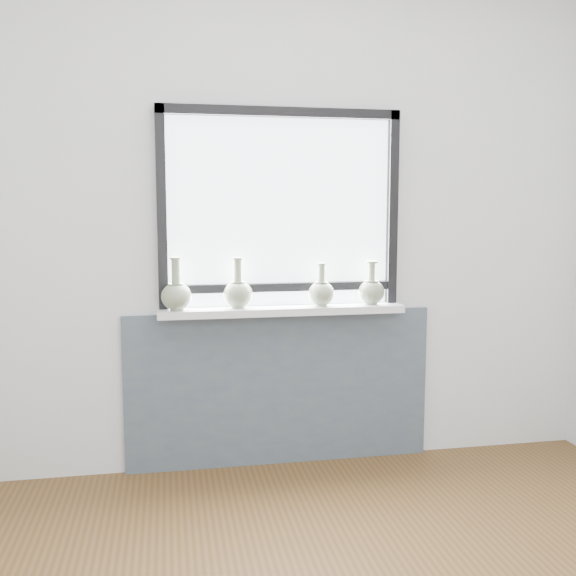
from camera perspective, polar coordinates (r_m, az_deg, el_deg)
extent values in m
cube|color=silver|center=(3.50, -0.79, 5.07)|extent=(3.60, 0.02, 2.60)
cube|color=#4A5961|center=(3.61, -0.69, -8.90)|extent=(1.70, 0.03, 0.86)
cube|color=white|center=(3.44, -0.50, -1.99)|extent=(1.32, 0.18, 0.04)
cube|color=black|center=(3.40, -11.17, 6.98)|extent=(0.05, 0.06, 1.05)
cube|color=black|center=(3.61, 9.23, 7.02)|extent=(0.05, 0.06, 1.05)
cube|color=black|center=(3.49, -0.67, 15.36)|extent=(1.30, 0.06, 0.05)
cube|color=black|center=(3.47, -0.64, 0.09)|extent=(1.20, 0.05, 0.04)
cube|color=white|center=(3.47, -0.73, 6.70)|extent=(1.20, 0.01, 1.00)
cylinder|color=gray|center=(3.36, -9.86, -1.90)|extent=(0.07, 0.07, 0.01)
ellipsoid|color=gray|center=(3.35, -9.89, -0.75)|extent=(0.16, 0.16, 0.14)
cone|color=gray|center=(3.35, -9.91, 0.17)|extent=(0.09, 0.09, 0.03)
cylinder|color=gray|center=(3.34, -9.93, 1.32)|extent=(0.04, 0.04, 0.14)
cylinder|color=gray|center=(3.33, -9.96, 2.62)|extent=(0.06, 0.06, 0.01)
cylinder|color=gray|center=(3.41, -4.46, -1.69)|extent=(0.07, 0.07, 0.01)
ellipsoid|color=gray|center=(3.40, -4.47, -0.57)|extent=(0.16, 0.16, 0.14)
cone|color=gray|center=(3.39, -4.48, 0.34)|extent=(0.09, 0.09, 0.03)
cylinder|color=gray|center=(3.39, -4.49, 1.40)|extent=(0.05, 0.05, 0.13)
cylinder|color=gray|center=(3.38, -4.50, 2.62)|extent=(0.06, 0.06, 0.01)
cylinder|color=gray|center=(3.47, 2.98, -1.52)|extent=(0.06, 0.06, 0.01)
ellipsoid|color=gray|center=(3.47, 2.99, -0.50)|extent=(0.14, 0.14, 0.13)
cone|color=gray|center=(3.46, 2.99, 0.32)|extent=(0.08, 0.08, 0.03)
cylinder|color=gray|center=(3.45, 3.00, 1.16)|extent=(0.04, 0.04, 0.11)
cylinder|color=gray|center=(3.45, 3.00, 2.14)|extent=(0.05, 0.05, 0.01)
cylinder|color=gray|center=(3.55, 7.40, -1.37)|extent=(0.07, 0.07, 0.01)
ellipsoid|color=gray|center=(3.55, 7.42, -0.37)|extent=(0.14, 0.14, 0.13)
cone|color=gray|center=(3.54, 7.43, 0.44)|extent=(0.08, 0.08, 0.03)
cylinder|color=gray|center=(3.53, 7.45, 1.30)|extent=(0.04, 0.04, 0.11)
cylinder|color=gray|center=(3.53, 7.46, 2.31)|extent=(0.07, 0.07, 0.01)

